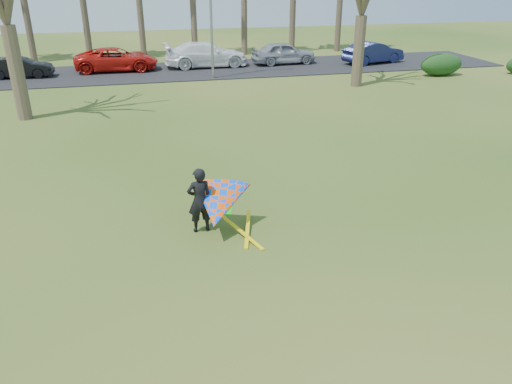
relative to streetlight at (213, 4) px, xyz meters
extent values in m
plane|color=#1A470F|center=(-2.16, -22.00, -4.46)|extent=(100.00, 100.00, 0.00)
cube|color=black|center=(-2.16, 3.00, -4.43)|extent=(46.00, 7.00, 0.06)
cylinder|color=#4D3B2E|center=(-10.16, -7.00, -2.36)|extent=(0.64, 0.64, 4.20)
cylinder|color=brown|center=(7.84, -4.00, -2.47)|extent=(0.64, 0.64, 3.99)
cylinder|color=gray|center=(-0.16, 0.00, -0.46)|extent=(0.16, 0.16, 8.00)
ellipsoid|color=#173A15|center=(14.44, -2.44, -3.75)|extent=(2.88, 1.30, 1.44)
imported|color=black|center=(-11.99, 2.97, -3.76)|extent=(3.93, 1.49, 1.28)
imported|color=red|center=(-6.10, 3.94, -3.64)|extent=(5.51, 2.62, 1.52)
imported|color=white|center=(0.00, 3.99, -3.57)|extent=(5.85, 2.51, 1.68)
imported|color=#9498A1|center=(5.61, 3.82, -3.62)|extent=(4.69, 2.13, 1.56)
imported|color=#1A2150|center=(12.04, 2.55, -3.65)|extent=(4.85, 2.73, 1.51)
imported|color=black|center=(-3.63, -19.74, -3.56)|extent=(0.70, 0.50, 1.80)
cone|color=#054FFE|center=(-3.18, -19.99, -3.61)|extent=(2.13, 2.39, 2.02)
cube|color=#0CBF19|center=(-3.06, -20.07, -3.66)|extent=(0.62, 0.60, 0.24)
cube|color=yellow|center=(-2.63, -20.34, -4.45)|extent=(0.85, 1.66, 0.28)
cube|color=yellow|center=(-2.43, -20.14, -4.45)|extent=(0.56, 1.76, 0.22)
camera|label=1|loc=(-4.95, -31.62, 2.05)|focal=35.00mm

